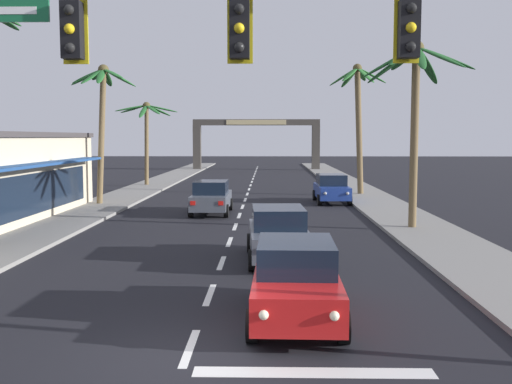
% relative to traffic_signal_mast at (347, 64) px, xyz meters
% --- Properties ---
extents(ground_plane, '(220.00, 220.00, 0.00)m').
position_rel_traffic_signal_mast_xyz_m(ground_plane, '(-2.71, 0.29, -5.06)').
color(ground_plane, black).
extents(sidewalk_right, '(3.20, 110.00, 0.14)m').
position_rel_traffic_signal_mast_xyz_m(sidewalk_right, '(5.09, 20.29, -4.99)').
color(sidewalk_right, gray).
rests_on(sidewalk_right, ground).
extents(sidewalk_left, '(3.20, 110.00, 0.14)m').
position_rel_traffic_signal_mast_xyz_m(sidewalk_left, '(-10.51, 20.29, -4.99)').
color(sidewalk_left, gray).
rests_on(sidewalk_left, ground).
extents(lane_markings, '(4.28, 87.18, 0.01)m').
position_rel_traffic_signal_mast_xyz_m(lane_markings, '(-2.30, 20.19, -5.06)').
color(lane_markings, silver).
rests_on(lane_markings, ground).
extents(traffic_signal_mast, '(11.03, 0.41, 6.92)m').
position_rel_traffic_signal_mast_xyz_m(traffic_signal_mast, '(0.00, 0.00, 0.00)').
color(traffic_signal_mast, '#2D2D33').
rests_on(traffic_signal_mast, ground).
extents(sedan_lead_at_stop_bar, '(2.02, 4.48, 1.68)m').
position_rel_traffic_signal_mast_xyz_m(sedan_lead_at_stop_bar, '(-0.68, 2.58, -4.21)').
color(sedan_lead_at_stop_bar, red).
rests_on(sedan_lead_at_stop_bar, ground).
extents(sedan_third_in_queue, '(2.11, 4.51, 1.68)m').
position_rel_traffic_signal_mast_xyz_m(sedan_third_in_queue, '(-0.95, 8.61, -4.21)').
color(sedan_third_in_queue, '#4C515B').
rests_on(sedan_third_in_queue, ground).
extents(sedan_oncoming_far, '(1.97, 4.46, 1.68)m').
position_rel_traffic_signal_mast_xyz_m(sedan_oncoming_far, '(-4.16, 19.98, -4.21)').
color(sedan_oncoming_far, '#4C515B').
rests_on(sedan_oncoming_far, ground).
extents(sedan_parked_nearest_kerb, '(2.01, 4.47, 1.68)m').
position_rel_traffic_signal_mast_xyz_m(sedan_parked_nearest_kerb, '(2.47, 25.24, -4.21)').
color(sedan_parked_nearest_kerb, navy).
rests_on(sedan_parked_nearest_kerb, ground).
extents(palm_left_third, '(3.69, 3.68, 7.90)m').
position_rel_traffic_signal_mast_xyz_m(palm_left_third, '(-10.56, 23.41, 0.83)').
color(palm_left_third, brown).
rests_on(palm_left_third, ground).
extents(palm_left_farthest, '(4.84, 4.54, 6.61)m').
position_rel_traffic_signal_mast_xyz_m(palm_left_farthest, '(-10.83, 36.67, -0.00)').
color(palm_left_farthest, brown).
rests_on(palm_left_farthest, ground).
extents(palm_right_second, '(4.62, 4.73, 7.79)m').
position_rel_traffic_signal_mast_xyz_m(palm_right_second, '(4.72, 14.84, 0.77)').
color(palm_right_second, brown).
rests_on(palm_right_second, ground).
extents(palm_right_third, '(3.77, 3.72, 8.65)m').
position_rel_traffic_signal_mast_xyz_m(palm_right_third, '(4.62, 29.61, 0.75)').
color(palm_right_third, brown).
rests_on(palm_right_third, ground).
extents(town_gateway_arch, '(14.87, 0.90, 5.95)m').
position_rel_traffic_signal_mast_xyz_m(town_gateway_arch, '(-2.71, 60.02, -1.14)').
color(town_gateway_arch, '#423D38').
rests_on(town_gateway_arch, ground).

